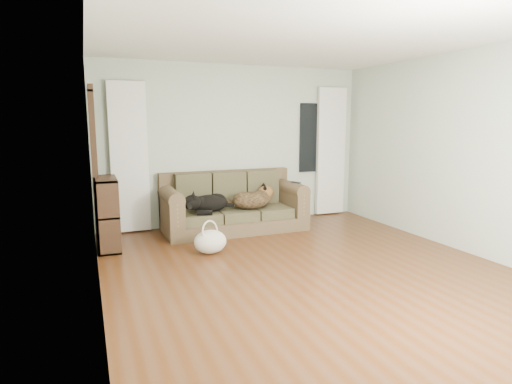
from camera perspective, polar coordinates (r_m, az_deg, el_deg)
name	(u,v)px	position (r m, az deg, el deg)	size (l,w,h in m)	color
floor	(305,268)	(5.12, 6.53, -10.00)	(5.00, 5.00, 0.00)	#4A250E
ceiling	(309,36)	(4.91, 7.13, 19.97)	(5.00, 5.00, 0.00)	white
wall_back	(235,145)	(7.13, -2.87, 6.26)	(4.50, 0.04, 2.60)	#ABBDA4
wall_left	(93,165)	(4.25, -20.92, 3.44)	(0.04, 5.00, 2.60)	#ABBDA4
wall_right	(458,152)	(6.24, 25.37, 4.89)	(0.04, 5.00, 2.60)	#ABBDA4
curtain_left	(129,158)	(6.71, -16.54, 4.39)	(0.55, 0.08, 2.25)	silver
curtain_right	(331,152)	(7.84, 9.93, 5.33)	(0.55, 0.08, 2.25)	silver
window_pane	(313,138)	(7.69, 7.55, 7.17)	(0.50, 0.03, 1.20)	black
door_casing	(95,168)	(6.32, -20.70, 2.97)	(0.07, 0.60, 2.10)	black
sofa	(234,202)	(6.68, -2.94, -1.32)	(2.18, 0.94, 0.89)	brown
dog_black_lab	(207,203)	(6.44, -6.56, -1.50)	(0.61, 0.43, 0.26)	black
dog_shepherd	(253,199)	(6.68, -0.38, -0.95)	(0.66, 0.47, 0.29)	black
tv_remote	(296,182)	(6.84, 5.33, 1.29)	(0.05, 0.17, 0.02)	black
tote_bag	(210,241)	(5.59, -6.12, -6.56)	(0.43, 0.33, 0.31)	beige
bookshelf	(107,212)	(6.06, -19.28, -2.48)	(0.29, 0.76, 0.96)	black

